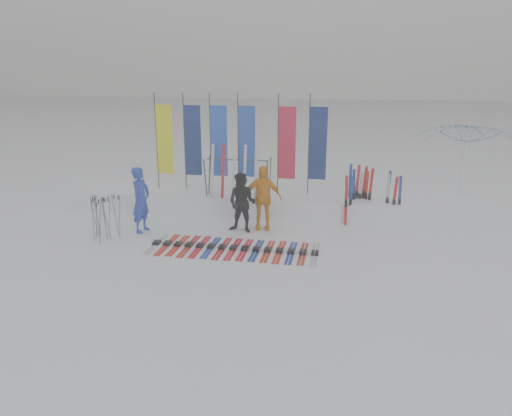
% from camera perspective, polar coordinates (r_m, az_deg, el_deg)
% --- Properties ---
extents(ground, '(120.00, 120.00, 0.00)m').
position_cam_1_polar(ground, '(12.11, -2.32, -6.58)').
color(ground, white).
rests_on(ground, ground).
extents(snow_bank, '(14.00, 1.60, 0.60)m').
position_cam_1_polar(snow_bank, '(16.29, 1.22, 0.55)').
color(snow_bank, white).
rests_on(snow_bank, ground).
extents(person_blue, '(0.56, 0.76, 1.89)m').
position_cam_1_polar(person_blue, '(14.60, -13.01, 0.92)').
color(person_blue, '#1D34AD').
rests_on(person_blue, ground).
extents(person_black, '(0.94, 0.79, 1.73)m').
position_cam_1_polar(person_black, '(14.23, -1.60, 0.59)').
color(person_black, black).
rests_on(person_black, ground).
extents(person_yellow, '(1.15, 0.58, 1.89)m').
position_cam_1_polar(person_yellow, '(14.47, 0.72, 1.20)').
color(person_yellow, '#FA9F10').
rests_on(person_yellow, ground).
extents(tent_canopy, '(4.10, 4.15, 3.02)m').
position_cam_1_polar(tent_canopy, '(17.02, 22.74, 4.16)').
color(tent_canopy, white).
rests_on(tent_canopy, ground).
extents(ski_row, '(4.42, 1.69, 0.07)m').
position_cam_1_polar(ski_row, '(13.12, -2.59, -4.59)').
color(ski_row, '#B6B8BD').
rests_on(ski_row, ground).
extents(pole_cluster, '(0.91, 0.75, 1.25)m').
position_cam_1_polar(pole_cluster, '(14.32, -17.05, -1.11)').
color(pole_cluster, '#595B60').
rests_on(pole_cluster, ground).
extents(feather_flags, '(5.66, 0.13, 3.20)m').
position_cam_1_polar(feather_flags, '(16.33, -2.28, 7.56)').
color(feather_flags, '#383A3F').
rests_on(feather_flags, ground).
extents(ski_rack, '(2.04, 0.80, 1.23)m').
position_cam_1_polar(ski_rack, '(15.81, -2.10, 4.11)').
color(ski_rack, '#383A3F').
rests_on(ski_rack, ground).
extents(upright_skis, '(1.67, 1.07, 1.69)m').
position_cam_1_polar(upright_skis, '(15.78, 12.53, 1.44)').
color(upright_skis, red).
rests_on(upright_skis, ground).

